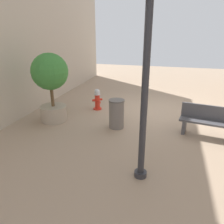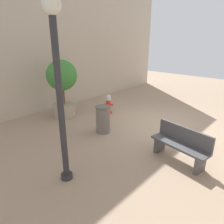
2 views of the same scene
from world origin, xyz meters
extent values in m
plane|color=tan|center=(0.00, 0.00, 0.00)|extent=(23.40, 23.40, 0.00)
cylinder|color=red|center=(2.35, 0.48, 0.03)|extent=(0.34, 0.34, 0.05)
cylinder|color=red|center=(2.35, 0.48, 0.34)|extent=(0.20, 0.20, 0.57)
cylinder|color=silver|center=(2.35, 0.48, 0.65)|extent=(0.25, 0.25, 0.06)
sphere|color=silver|center=(2.35, 0.48, 0.74)|extent=(0.23, 0.23, 0.23)
cylinder|color=red|center=(2.24, 0.38, 0.40)|extent=(0.16, 0.15, 0.09)
cylinder|color=red|center=(2.46, 0.57, 0.40)|extent=(0.16, 0.15, 0.09)
cylinder|color=red|center=(2.25, 0.60, 0.36)|extent=(0.18, 0.18, 0.12)
cube|color=#4C4C51|center=(-1.02, 1.83, 0.23)|extent=(0.17, 0.41, 0.45)
cube|color=#4C4C51|center=(-1.65, 1.94, 0.48)|extent=(1.65, 0.71, 0.06)
cube|color=#4C4C51|center=(-1.68, 1.76, 0.73)|extent=(1.59, 0.33, 0.44)
cylinder|color=tan|center=(3.48, 2.01, 0.27)|extent=(0.92, 0.92, 0.55)
cylinder|color=brown|center=(3.48, 2.01, 0.97)|extent=(0.11, 0.11, 0.85)
sphere|color=#3D8438|center=(3.48, 2.01, 1.77)|extent=(1.24, 1.24, 1.24)
cylinder|color=#2D2D33|center=(-0.02, 4.43, 0.06)|extent=(0.28, 0.28, 0.12)
cylinder|color=#2D2D33|center=(-0.02, 4.43, 1.86)|extent=(0.14, 0.14, 3.48)
cylinder|color=slate|center=(1.15, 2.01, 0.46)|extent=(0.50, 0.50, 0.92)
cylinder|color=#5B5551|center=(1.15, 2.01, 0.94)|extent=(0.52, 0.52, 0.04)
camera|label=1|loc=(-0.50, 8.57, 3.08)|focal=35.31mm
camera|label=2|loc=(-3.57, 6.69, 3.16)|focal=32.59mm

